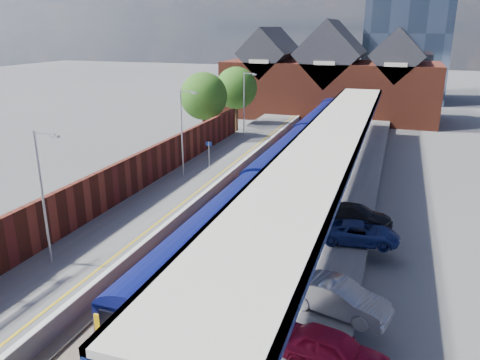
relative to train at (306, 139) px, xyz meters
The scene contains 22 objects.
ground 4.29m from the train, 113.61° to the right, with size 240.00×240.00×0.00m, color #5B5B5E.
ballast_bed 13.66m from the train, 96.35° to the right, with size 6.00×76.00×0.06m, color #473D33.
rails 13.65m from the train, 96.35° to the right, with size 4.51×76.00×0.14m.
left_platform 15.22m from the train, 117.53° to the right, with size 5.00×76.00×1.00m, color #565659.
right_platform 14.25m from the train, 71.43° to the right, with size 6.00×76.00×1.00m, color #565659.
coping_left 14.24m from the train, 109.09° to the right, with size 0.30×76.00×0.05m, color silver.
coping_right 13.56m from the train, 82.96° to the right, with size 0.30×76.00×0.05m, color silver.
yellow_line 14.45m from the train, 111.35° to the right, with size 0.14×76.00×0.01m, color yellow.
train is the anchor object (origin of this frame).
canopy 12.54m from the train, 70.81° to the right, with size 4.50×52.00×4.48m.
lamp_post_b 28.66m from the train, 105.99° to the right, with size 1.48×0.18×7.00m.
lamp_post_c 14.15m from the train, 124.53° to the right, with size 1.48×0.18×7.00m.
lamp_post_d 9.54m from the train, 149.73° to the left, with size 1.48×0.18×7.00m.
platform_sign 11.45m from the train, 124.59° to the right, with size 0.55×0.08×2.50m.
brick_wall 22.07m from the train, 115.76° to the right, with size 0.35×50.00×3.86m.
station_building 24.85m from the train, 93.48° to the left, with size 30.00×12.12×13.78m.
tree_near 12.53m from the train, 168.13° to the left, with size 5.20×5.20×8.10m.
tree_far 15.43m from the train, 135.95° to the left, with size 5.20×5.20×8.10m.
parked_car_red 31.43m from the train, 77.12° to the right, with size 1.64×4.07×1.39m, color #A50D2E.
parked_car_silver 28.01m from the train, 76.09° to the right, with size 1.54×4.41×1.45m, color #A3A4A8.
parked_car_dark 18.46m from the train, 69.04° to the right, with size 1.75×4.31×1.25m, color black.
parked_car_blue 21.07m from the train, 70.57° to the right, with size 2.03×4.41×1.23m, color navy.
Camera 1 is at (9.84, -11.53, 12.66)m, focal length 35.00 mm.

